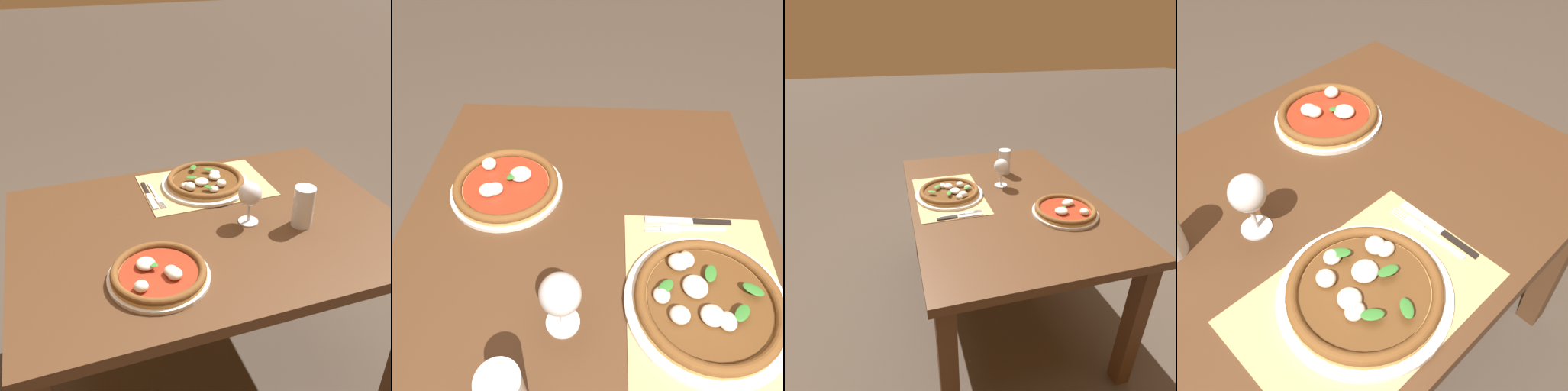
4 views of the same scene
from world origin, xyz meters
The scene contains 8 objects.
ground_plane centered at (0.00, 0.00, 0.00)m, with size 24.00×24.00×0.00m, color #473D33.
dining_table centered at (0.00, 0.00, 0.64)m, with size 1.34×0.94×0.74m.
paper_placemat centered at (-0.08, -0.26, 0.74)m, with size 0.50×0.34×0.00m, color tan.
pizza_near centered at (-0.08, -0.26, 0.76)m, with size 0.35×0.35×0.05m.
pizza_far centered at (0.24, 0.23, 0.76)m, with size 0.30×0.30×0.05m.
wine_glass centered at (-0.13, 0.04, 0.85)m, with size 0.08×0.08×0.16m.
fork centered at (0.12, -0.24, 0.75)m, with size 0.02×0.20×0.00m.
knife centered at (0.15, -0.25, 0.75)m, with size 0.02×0.22×0.01m.
Camera 2 is at (-0.49, -0.03, 1.48)m, focal length 35.00 mm.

